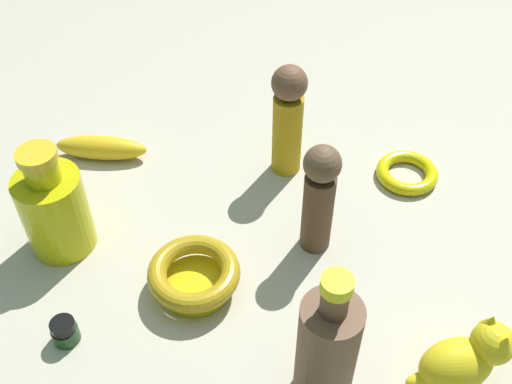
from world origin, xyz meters
TOP-DOWN VIEW (x-y plane):
  - ground at (0.00, 0.00)m, footprint 2.00×2.00m
  - nail_polish_jar at (-0.20, -0.25)m, footprint 0.03×0.03m
  - bottle_tall at (0.13, -0.25)m, footprint 0.07×0.07m
  - banana at (-0.28, 0.09)m, footprint 0.16×0.06m
  - bottle_short at (-0.27, -0.10)m, footprint 0.09×0.09m
  - cat_figurine at (0.29, -0.20)m, footprint 0.12×0.10m
  - person_figure_adult at (0.09, -0.02)m, footprint 0.06×0.06m
  - person_figure_child at (0.02, 0.13)m, footprint 0.07×0.07m
  - bowl at (-0.06, -0.14)m, footprint 0.13×0.13m
  - bangle at (0.22, 0.14)m, footprint 0.10×0.10m

SIDE VIEW (x-z plane):
  - ground at x=0.00m, z-range 0.00..0.00m
  - bangle at x=0.22m, z-range 0.00..0.02m
  - nail_polish_jar at x=-0.20m, z-range 0.00..0.03m
  - banana at x=-0.28m, z-range 0.00..0.04m
  - bowl at x=-0.06m, z-range 0.00..0.05m
  - cat_figurine at x=0.29m, z-range -0.01..0.09m
  - bottle_short at x=-0.27m, z-range -0.02..0.16m
  - bottle_tall at x=0.13m, z-range -0.02..0.20m
  - person_figure_adult at x=0.09m, z-range 0.01..0.19m
  - person_figure_child at x=0.02m, z-range 0.01..0.20m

